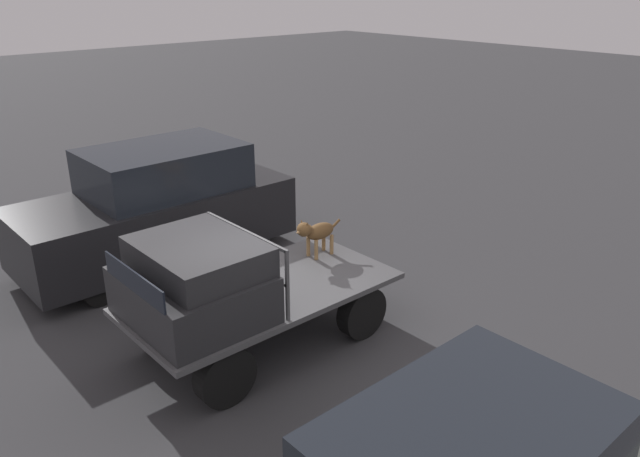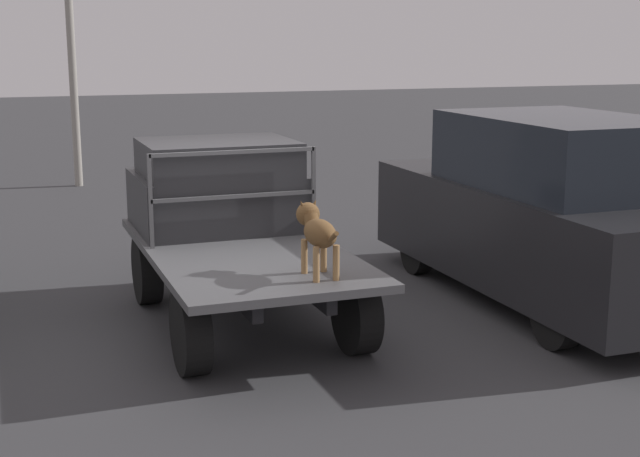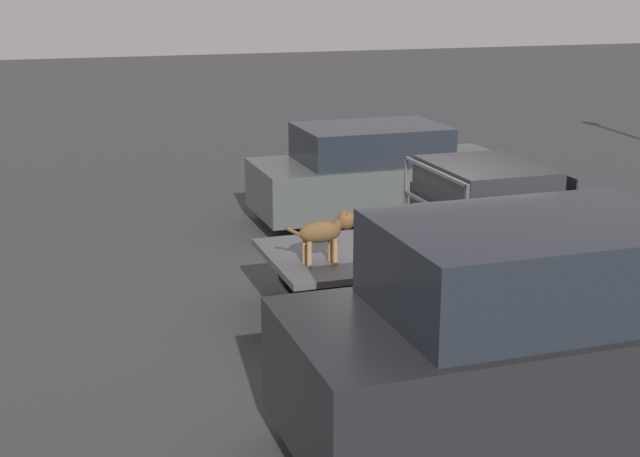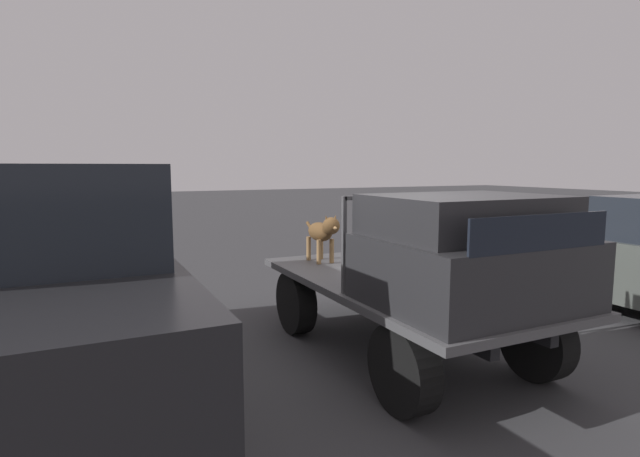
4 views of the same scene
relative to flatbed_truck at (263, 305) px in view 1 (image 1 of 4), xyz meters
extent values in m
plane|color=#38383A|center=(0.00, 0.00, -0.61)|extent=(80.00, 80.00, 0.00)
cylinder|color=black|center=(1.18, 0.80, -0.21)|extent=(0.79, 0.24, 0.79)
cylinder|color=black|center=(1.18, -0.80, -0.21)|extent=(0.79, 0.24, 0.79)
cylinder|color=black|center=(-1.18, 0.80, -0.21)|extent=(0.79, 0.24, 0.79)
cylinder|color=black|center=(-1.18, -0.80, -0.21)|extent=(0.79, 0.24, 0.79)
cube|color=black|center=(0.00, 0.34, 0.07)|extent=(3.49, 0.10, 0.18)
cube|color=black|center=(0.00, -0.34, 0.07)|extent=(3.49, 0.10, 0.18)
cube|color=#4C4C4F|center=(0.00, 0.00, 0.20)|extent=(3.80, 1.92, 0.08)
cube|color=#28282B|center=(1.08, 0.00, 0.55)|extent=(1.53, 1.80, 0.62)
cube|color=#28282B|center=(0.97, 0.00, 1.05)|extent=(1.30, 1.66, 0.38)
cube|color=black|center=(1.84, 0.00, 1.00)|extent=(0.02, 1.48, 0.29)
cube|color=#4C4C4F|center=(0.25, 0.88, 0.73)|extent=(0.04, 0.04, 0.97)
cube|color=#4C4C4F|center=(0.25, -0.88, 0.73)|extent=(0.04, 0.04, 0.97)
cube|color=#4C4C4F|center=(0.25, 0.00, 1.20)|extent=(0.04, 1.76, 0.04)
cube|color=#4C4C4F|center=(0.25, 0.00, 0.73)|extent=(0.04, 1.76, 0.04)
cylinder|color=#9E7547|center=(-1.23, -0.26, 0.40)|extent=(0.06, 0.06, 0.32)
cylinder|color=#9E7547|center=(-1.23, -0.45, 0.40)|extent=(0.06, 0.06, 0.32)
cylinder|color=#9E7547|center=(-1.55, -0.26, 0.40)|extent=(0.06, 0.06, 0.32)
cylinder|color=#9E7547|center=(-1.55, -0.45, 0.40)|extent=(0.06, 0.06, 0.32)
ellipsoid|color=brown|center=(-1.39, -0.35, 0.64)|extent=(0.52, 0.25, 0.25)
sphere|color=#9E7547|center=(-1.25, -0.35, 0.60)|extent=(0.11, 0.11, 0.11)
cylinder|color=brown|center=(-1.17, -0.35, 0.71)|extent=(0.18, 0.14, 0.17)
sphere|color=brown|center=(-1.06, -0.35, 0.76)|extent=(0.22, 0.22, 0.22)
cone|color=#9E7547|center=(-0.97, -0.35, 0.74)|extent=(0.12, 0.12, 0.12)
cone|color=brown|center=(-1.07, -0.29, 0.85)|extent=(0.06, 0.08, 0.10)
cone|color=brown|center=(-1.07, -0.42, 0.85)|extent=(0.06, 0.08, 0.10)
cylinder|color=brown|center=(-1.70, -0.35, 0.67)|extent=(0.22, 0.04, 0.15)
cylinder|color=black|center=(-0.13, 3.39, -0.31)|extent=(0.60, 0.20, 0.60)
cube|color=#1E232B|center=(1.03, 4.17, 0.79)|extent=(2.46, 1.67, 0.61)
cylinder|color=black|center=(1.29, -2.66, -0.31)|extent=(0.60, 0.20, 0.60)
cylinder|color=black|center=(1.29, -4.41, -0.31)|extent=(0.60, 0.20, 0.60)
cylinder|color=black|center=(-1.75, -2.66, -0.31)|extent=(0.60, 0.20, 0.60)
cylinder|color=black|center=(-1.75, -4.41, -0.31)|extent=(0.60, 0.20, 0.60)
cube|color=black|center=(-0.23, -3.53, 0.19)|extent=(4.90, 2.03, 1.09)
cube|color=#1E232B|center=(-0.47, -3.53, 1.13)|extent=(2.69, 1.82, 0.79)
camera|label=1|loc=(4.53, 6.33, 4.30)|focal=35.00mm
camera|label=2|loc=(-8.69, 2.32, 2.35)|focal=50.00mm
camera|label=3|loc=(-4.56, -9.93, 3.54)|focal=50.00mm
camera|label=4|loc=(4.54, -3.21, 1.50)|focal=28.00mm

